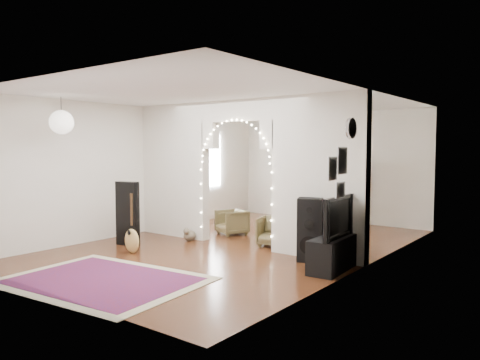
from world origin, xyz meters
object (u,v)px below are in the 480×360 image
Objects in this scene: media_console at (332,254)px; bookcase at (327,192)px; dining_chair_left at (232,222)px; acoustic_guitar at (132,231)px; dining_chair_right at (275,232)px; floor_speaker at (310,230)px; dining_table at (318,194)px.

media_console is 4.48m from bookcase.
acoustic_guitar is at bearing -72.83° from dining_chair_left.
media_console is at bearing -46.91° from dining_chair_right.
bookcase reaches higher than dining_chair_right.
floor_speaker is 1.02× the size of media_console.
media_console is 4.75m from dining_table.
dining_chair_left is 0.96× the size of dining_chair_right.
bookcase is (-1.52, 3.61, 0.25)m from floor_speaker.
bookcase reaches higher than floor_speaker.
floor_speaker is 1.70× the size of dining_chair_right.
dining_chair_right is (0.46, -3.00, -0.49)m from bookcase.
dining_table is (-1.82, 3.75, 0.17)m from floor_speaker.
dining_chair_left is (0.31, 2.41, -0.12)m from acoustic_guitar.
floor_speaker is at bearing -46.35° from dining_chair_right.
floor_speaker is 3.92m from bookcase.
acoustic_guitar is 1.54× the size of dining_chair_left.
dining_table reaches higher than media_console.
bookcase is at bearing 95.24° from dining_chair_left.
acoustic_guitar is 3.44m from media_console.
dining_table is 2.82m from dining_chair_left.
dining_table reaches higher than dining_chair_left.
dining_chair_right is at bearing -98.39° from bookcase.
acoustic_guitar reaches higher than dining_table.
dining_chair_left is (-2.42, 1.03, -0.25)m from floor_speaker.
floor_speaker is at bearing -71.77° from dining_table.
bookcase is 0.34m from dining_table.
floor_speaker is 2.64m from dining_chair_left.
bookcase is (-2.07, 3.94, 0.51)m from media_console.
acoustic_guitar is at bearing -146.80° from dining_chair_right.
dining_chair_right reaches higher than dining_chair_left.
media_console is 1.87m from dining_chair_right.
bookcase is at bearing 89.79° from floor_speaker.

